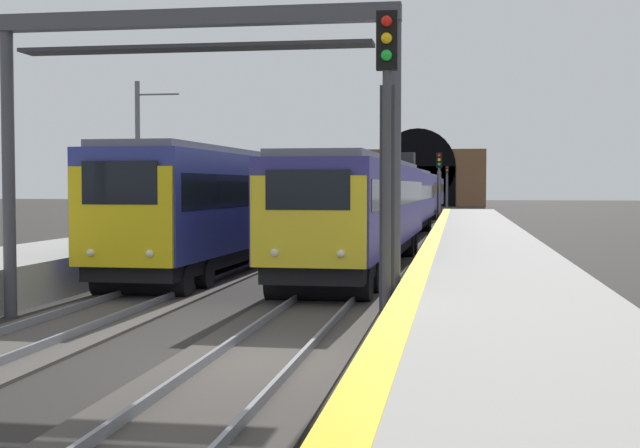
{
  "coord_description": "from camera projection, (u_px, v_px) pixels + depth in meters",
  "views": [
    {
      "loc": [
        -13.76,
        -3.22,
        2.91
      ],
      "look_at": [
        12.69,
        0.95,
        1.72
      ],
      "focal_mm": 49.32,
      "sensor_mm": 36.0,
      "label": 1
    }
  ],
  "objects": [
    {
      "name": "railway_signal_mid",
      "position": [
        439.0,
        182.0,
        58.89
      ],
      "size": [
        0.39,
        0.38,
        5.11
      ],
      "rotation": [
        0.0,
        0.0,
        3.14
      ],
      "color": "#4C4C54",
      "rests_on": "ground_plane"
    },
    {
      "name": "overhead_signal_gantry",
      "position": [
        194.0,
        85.0,
        18.54
      ],
      "size": [
        0.7,
        8.75,
        6.61
      ],
      "color": "#3F3F47",
      "rests_on": "ground_plane"
    },
    {
      "name": "track_main_line",
      "position": [
        256.0,
        362.0,
        14.21
      ],
      "size": [
        160.0,
        2.93,
        0.21
      ],
      "color": "#423D38",
      "rests_on": "ground_plane"
    },
    {
      "name": "catenary_mast_near",
      "position": [
        139.0,
        164.0,
        39.33
      ],
      "size": [
        0.22,
        2.04,
        7.55
      ],
      "color": "#595B60",
      "rests_on": "ground_plane"
    },
    {
      "name": "train_adjacent_platform",
      "position": [
        294.0,
        198.0,
        42.37
      ],
      "size": [
        42.64,
        3.36,
        4.06
      ],
      "rotation": [
        0.0,
        0.0,
        3.11
      ],
      "color": "navy",
      "rests_on": "ground_plane"
    },
    {
      "name": "tunnel_portal",
      "position": [
        418.0,
        178.0,
        121.02
      ],
      "size": [
        2.13,
        18.53,
        10.68
      ],
      "color": "brown",
      "rests_on": "ground_plane"
    },
    {
      "name": "platform_right",
      "position": [
        511.0,
        340.0,
        13.56
      ],
      "size": [
        112.0,
        3.83,
        1.04
      ],
      "primitive_type": "cube",
      "color": "#9E9B93",
      "rests_on": "ground_plane"
    },
    {
      "name": "ground_plane",
      "position": [
        256.0,
        365.0,
        14.21
      ],
      "size": [
        320.0,
        320.0,
        0.0
      ],
      "primitive_type": "plane",
      "color": "#282623"
    },
    {
      "name": "railway_signal_near",
      "position": [
        387.0,
        147.0,
        15.8
      ],
      "size": [
        0.39,
        0.38,
        6.02
      ],
      "rotation": [
        0.0,
        0.0,
        3.14
      ],
      "color": "#38383D",
      "rests_on": "ground_plane"
    },
    {
      "name": "train_main_approaching",
      "position": [
        408.0,
        197.0,
        57.16
      ],
      "size": [
        74.63,
        3.34,
        4.68
      ],
      "rotation": [
        0.0,
        0.0,
        3.12
      ],
      "color": "navy",
      "rests_on": "ground_plane"
    },
    {
      "name": "railway_signal_far",
      "position": [
        447.0,
        184.0,
        100.32
      ],
      "size": [
        0.39,
        0.38,
        5.11
      ],
      "rotation": [
        0.0,
        0.0,
        3.14
      ],
      "color": "#4C4C54",
      "rests_on": "ground_plane"
    },
    {
      "name": "platform_right_edge_strip",
      "position": [
        403.0,
        304.0,
        13.8
      ],
      "size": [
        112.0,
        0.5,
        0.01
      ],
      "primitive_type": "cube",
      "color": "yellow",
      "rests_on": "platform_right"
    }
  ]
}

